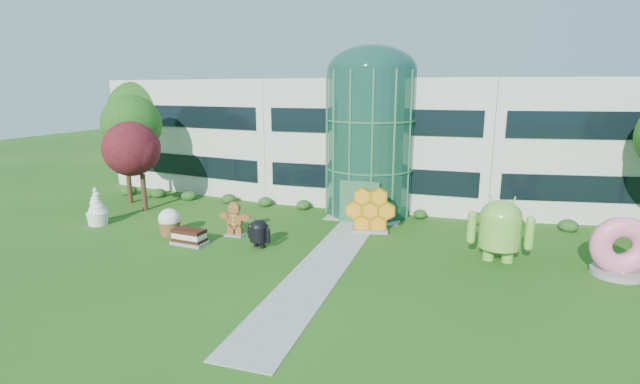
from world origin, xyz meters
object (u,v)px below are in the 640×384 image
(android_green, at_px, (500,226))
(donut, at_px, (620,246))
(gingerbread, at_px, (235,219))
(android_black, at_px, (259,231))

(android_green, relative_size, donut, 1.28)
(gingerbread, bearing_deg, android_green, 2.52)
(android_black, height_order, gingerbread, gingerbread)
(gingerbread, bearing_deg, android_black, -32.21)
(android_black, bearing_deg, gingerbread, 163.57)
(donut, relative_size, gingerbread, 1.28)
(android_green, xyz_separation_m, android_black, (-12.48, -1.84, -0.95))
(android_green, bearing_deg, gingerbread, -174.52)
(gingerbread, bearing_deg, donut, 1.34)
(android_black, bearing_deg, android_green, 25.40)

